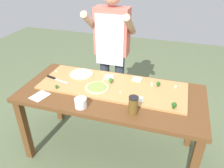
{
  "coord_description": "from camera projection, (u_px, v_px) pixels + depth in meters",
  "views": [
    {
      "loc": [
        0.55,
        -1.75,
        1.96
      ],
      "look_at": [
        -0.01,
        0.05,
        0.85
      ],
      "focal_mm": 35.63,
      "sensor_mm": 36.0,
      "label": 1
    }
  ],
  "objects": [
    {
      "name": "prep_table",
      "position": [
        111.0,
        100.0,
        2.22
      ],
      "size": [
        1.79,
        0.82,
        0.79
      ],
      "color": "brown",
      "rests_on": "ground"
    },
    {
      "name": "cheese_crumble_d",
      "position": [
        121.0,
        92.0,
        2.12
      ],
      "size": [
        0.02,
        0.02,
        0.01
      ],
      "primitive_type": "cube",
      "rotation": [
        0.0,
        0.0,
        1.24
      ],
      "color": "silver",
      "rests_on": "cutting_board"
    },
    {
      "name": "ground_plane",
      "position": [
        111.0,
        150.0,
        2.58
      ],
      "size": [
        8.0,
        8.0,
        0.0
      ],
      "primitive_type": "plane",
      "color": "#60704C"
    },
    {
      "name": "chefs_knife",
      "position": [
        54.0,
        78.0,
        2.36
      ],
      "size": [
        0.28,
        0.09,
        0.02
      ],
      "color": "#B7BABF",
      "rests_on": "cutting_board"
    },
    {
      "name": "pizza_whole_white_garlic",
      "position": [
        81.0,
        74.0,
        2.45
      ],
      "size": [
        0.26,
        0.26,
        0.02
      ],
      "color": "beige",
      "rests_on": "cutting_board"
    },
    {
      "name": "broccoli_floret_front_left",
      "position": [
        111.0,
        80.0,
        2.27
      ],
      "size": [
        0.04,
        0.04,
        0.06
      ],
      "color": "#3F7220",
      "rests_on": "cutting_board"
    },
    {
      "name": "broccoli_floret_center_right",
      "position": [
        174.0,
        105.0,
        1.89
      ],
      "size": [
        0.04,
        0.04,
        0.06
      ],
      "color": "#2C5915",
      "rests_on": "cutting_board"
    },
    {
      "name": "cook_center",
      "position": [
        112.0,
        46.0,
        2.69
      ],
      "size": [
        0.54,
        0.39,
        1.67
      ],
      "color": "#333847",
      "rests_on": "ground"
    },
    {
      "name": "sauce_jar",
      "position": [
        133.0,
        105.0,
        1.85
      ],
      "size": [
        0.08,
        0.08,
        0.16
      ],
      "color": "brown",
      "rests_on": "prep_table"
    },
    {
      "name": "broccoli_floret_back_right",
      "position": [
        158.0,
        84.0,
        2.22
      ],
      "size": [
        0.04,
        0.04,
        0.05
      ],
      "color": "#2C5915",
      "rests_on": "cutting_board"
    },
    {
      "name": "pizza_whole_pesto_green",
      "position": [
        97.0,
        87.0,
        2.2
      ],
      "size": [
        0.24,
        0.24,
        0.02
      ],
      "color": "beige",
      "rests_on": "cutting_board"
    },
    {
      "name": "cutting_board",
      "position": [
        112.0,
        86.0,
        2.25
      ],
      "size": [
        1.47,
        0.54,
        0.02
      ],
      "primitive_type": "cube",
      "color": "tan",
      "rests_on": "prep_table"
    },
    {
      "name": "broccoli_floret_back_left",
      "position": [
        57.0,
        86.0,
        2.18
      ],
      "size": [
        0.03,
        0.03,
        0.04
      ],
      "color": "#366618",
      "rests_on": "cutting_board"
    },
    {
      "name": "flour_cup",
      "position": [
        81.0,
        103.0,
        1.94
      ],
      "size": [
        0.11,
        0.11,
        0.09
      ],
      "color": "white",
      "rests_on": "prep_table"
    },
    {
      "name": "pizza_slice_far_right",
      "position": [
        137.0,
        79.0,
        2.34
      ],
      "size": [
        0.1,
        0.1,
        0.01
      ],
      "primitive_type": "cube",
      "rotation": [
        0.0,
        0.0,
        -0.06
      ],
      "color": "beige",
      "rests_on": "cutting_board"
    },
    {
      "name": "cheese_crumble_b",
      "position": [
        56.0,
        71.0,
        2.5
      ],
      "size": [
        0.02,
        0.02,
        0.01
      ],
      "primitive_type": "cube",
      "rotation": [
        0.0,
        0.0,
        0.12
      ],
      "color": "silver",
      "rests_on": "cutting_board"
    },
    {
      "name": "pizza_slice_far_left",
      "position": [
        109.0,
        77.0,
        2.39
      ],
      "size": [
        0.12,
        0.12,
        0.01
      ],
      "primitive_type": "cube",
      "rotation": [
        0.0,
        0.0,
        0.25
      ],
      "color": "beige",
      "rests_on": "cutting_board"
    },
    {
      "name": "pizza_slice_center",
      "position": [
        138.0,
        99.0,
        2.02
      ],
      "size": [
        0.1,
        0.1,
        0.01
      ],
      "primitive_type": "cube",
      "rotation": [
        0.0,
        0.0,
        0.19
      ],
      "color": "beige",
      "rests_on": "cutting_board"
    },
    {
      "name": "cheese_crumble_e",
      "position": [
        103.0,
        80.0,
        2.33
      ],
      "size": [
        0.02,
        0.02,
        0.02
      ],
      "primitive_type": "cube",
      "rotation": [
        0.0,
        0.0,
        0.44
      ],
      "color": "white",
      "rests_on": "cutting_board"
    },
    {
      "name": "recipe_note",
      "position": [
        40.0,
        96.0,
        2.11
      ],
      "size": [
        0.17,
        0.2,
        0.0
      ],
      "primitive_type": "cube",
      "rotation": [
        0.0,
        0.0,
        -0.25
      ],
      "color": "white",
      "rests_on": "prep_table"
    },
    {
      "name": "cheese_crumble_c",
      "position": [
        152.0,
        84.0,
        2.24
      ],
      "size": [
        0.02,
        0.02,
        0.02
      ],
      "primitive_type": "cube",
      "rotation": [
        0.0,
        0.0,
        1.52
      ],
      "color": "silver",
      "rests_on": "cutting_board"
    },
    {
      "name": "cheese_crumble_a",
      "position": [
        176.0,
        86.0,
        2.21
      ],
      "size": [
        0.02,
        0.02,
        0.02
      ],
      "primitive_type": "cube",
      "rotation": [
        0.0,
        0.0,
        1.28
      ],
      "color": "silver",
      "rests_on": "cutting_board"
    }
  ]
}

